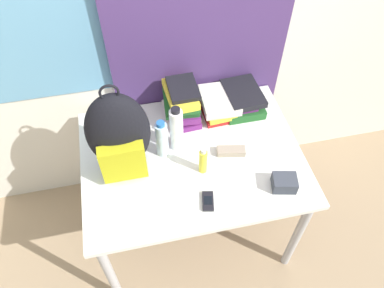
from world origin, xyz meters
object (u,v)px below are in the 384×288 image
Objects in this scene: backpack at (119,135)px; book_stack_center at (218,104)px; book_stack_left at (182,103)px; sports_bottle at (176,129)px; water_bottle at (162,139)px; camera_pouch at (284,183)px; cell_phone at (208,201)px; sunscreen_bottle at (203,161)px; sunglasses_case at (231,151)px; book_stack_right at (242,99)px.

backpack is 2.03× the size of book_stack_center.
sports_bottle is (-0.07, -0.21, 0.03)m from book_stack_left.
water_bottle is at bearing -122.60° from book_stack_left.
book_stack_center reaches higher than camera_pouch.
book_stack_left is 1.17× the size of water_bottle.
sports_bottle is at bearing -108.47° from book_stack_left.
sports_bottle is 0.41m from cell_phone.
sunglasses_case is at bearing 23.73° from sunscreen_bottle.
book_stack_center is 1.12× the size of water_bottle.
backpack reaches higher than book_stack_left.
camera_pouch is (0.19, -0.58, -0.03)m from book_stack_center.
book_stack_right reaches higher than sunglasses_case.
cell_phone is (0.16, -0.35, -0.11)m from water_bottle.
book_stack_center is 2.34× the size of cell_phone.
book_stack_right is at bearing 50.78° from sunscreen_bottle.
book_stack_right is at bearing 59.55° from cell_phone.
book_stack_center reaches higher than sunglasses_case.
water_bottle reaches higher than book_stack_left.
sunscreen_bottle is 0.20m from sunglasses_case.
sunglasses_case is (-0.16, -0.33, -0.04)m from book_stack_right.
camera_pouch is (0.20, -0.26, 0.02)m from sunglasses_case.
backpack is at bearing -142.87° from book_stack_left.
sports_bottle is 0.32m from sunglasses_case.
sports_bottle is 1.84× the size of sunglasses_case.
backpack is at bearing -168.11° from sports_bottle.
backpack is 0.54m from cell_phone.
camera_pouch is at bearing -22.27° from backpack.
water_bottle is at bearing -147.06° from book_stack_center.
book_stack_right is at bearing 94.06° from camera_pouch.
book_stack_center is at bearing 107.77° from camera_pouch.
sunscreen_bottle is at bearing -41.40° from water_bottle.
book_stack_right is 0.36m from sunglasses_case.
camera_pouch is at bearing -85.94° from book_stack_right.
cell_phone is (0.37, -0.32, -0.23)m from backpack.
cell_phone is 0.84× the size of camera_pouch.
book_stack_right is at bearing 64.63° from sunglasses_case.
camera_pouch is (0.37, -0.19, -0.04)m from sunscreen_bottle.
sunscreen_bottle is (0.18, -0.16, -0.03)m from water_bottle.
sunglasses_case is (0.36, -0.08, -0.10)m from water_bottle.
camera_pouch is (0.76, -0.31, -0.20)m from backpack.
water_bottle is 0.09m from sports_bottle.
book_stack_right reaches higher than book_stack_center.
book_stack_right is (0.14, 0.01, -0.00)m from book_stack_center.
sunscreen_bottle is at bearing -129.22° from book_stack_right.
book_stack_right is 2.39× the size of cell_phone.
backpack reaches higher than sunglasses_case.
water_bottle is 0.40m from cell_phone.
book_stack_left reaches higher than sunscreen_bottle.
sports_bottle reaches higher than book_stack_left.
book_stack_center is 0.44m from water_bottle.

